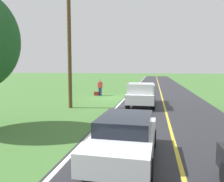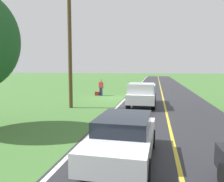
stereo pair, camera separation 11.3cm
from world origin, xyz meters
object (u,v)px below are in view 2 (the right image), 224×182
suitcase_carried (97,94)px  utility_pole_roadside (70,50)px  pickup_truck_passing (142,94)px  sedan_ahead_same_lane (123,136)px  hitchhiker_walking (101,86)px

suitcase_carried → utility_pole_roadside: utility_pole_roadside is taller
suitcase_carried → pickup_truck_passing: size_ratio=0.09×
pickup_truck_passing → sedan_ahead_same_lane: (-0.03, 10.55, -0.21)m
utility_pole_roadside → hitchhiker_walking: bearing=-93.4°
suitcase_carried → utility_pole_roadside: size_ratio=0.05×
hitchhiker_walking → sedan_ahead_same_lane: (-4.73, 16.40, -0.23)m
suitcase_carried → utility_pole_roadside: bearing=1.9°
suitcase_carried → sedan_ahead_same_lane: sedan_ahead_same_lane is taller
suitcase_carried → sedan_ahead_same_lane: (-5.16, 16.34, 0.55)m
hitchhiker_walking → utility_pole_roadside: size_ratio=0.21×
hitchhiker_walking → suitcase_carried: 0.88m
suitcase_carried → sedan_ahead_same_lane: size_ratio=0.10×
pickup_truck_passing → utility_pole_roadside: size_ratio=0.64×
pickup_truck_passing → suitcase_carried: bearing=-48.5°
hitchhiker_walking → utility_pole_roadside: utility_pole_roadside is taller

